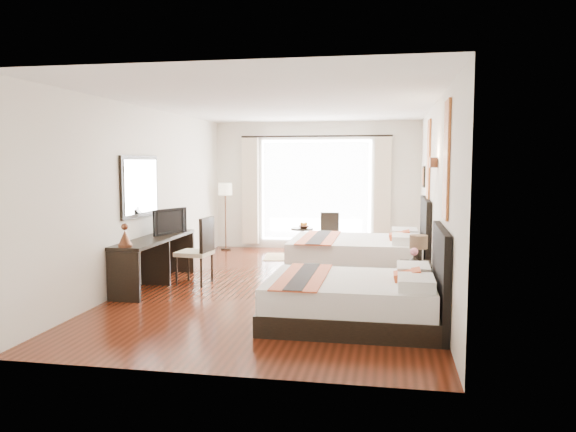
% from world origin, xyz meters
% --- Properties ---
extents(floor, '(4.50, 7.50, 0.01)m').
position_xyz_m(floor, '(0.00, 0.00, -0.01)').
color(floor, '#3A150A').
rests_on(floor, ground).
extents(ceiling, '(4.50, 7.50, 0.02)m').
position_xyz_m(ceiling, '(0.00, 0.00, 2.79)').
color(ceiling, white).
rests_on(ceiling, wall_headboard).
extents(wall_headboard, '(0.01, 7.50, 2.80)m').
position_xyz_m(wall_headboard, '(2.25, 0.00, 1.40)').
color(wall_headboard, silver).
rests_on(wall_headboard, floor).
extents(wall_desk, '(0.01, 7.50, 2.80)m').
position_xyz_m(wall_desk, '(-2.25, 0.00, 1.40)').
color(wall_desk, silver).
rests_on(wall_desk, floor).
extents(wall_window, '(4.50, 0.01, 2.80)m').
position_xyz_m(wall_window, '(0.00, 3.75, 1.40)').
color(wall_window, silver).
rests_on(wall_window, floor).
extents(wall_entry, '(4.50, 0.01, 2.80)m').
position_xyz_m(wall_entry, '(0.00, -3.75, 1.40)').
color(wall_entry, silver).
rests_on(wall_entry, floor).
extents(window_glass, '(2.40, 0.02, 2.20)m').
position_xyz_m(window_glass, '(0.00, 3.73, 1.30)').
color(window_glass, white).
rests_on(window_glass, wall_window).
extents(sheer_curtain, '(2.30, 0.02, 2.10)m').
position_xyz_m(sheer_curtain, '(0.00, 3.67, 1.30)').
color(sheer_curtain, white).
rests_on(sheer_curtain, wall_window).
extents(drape_left, '(0.35, 0.14, 2.35)m').
position_xyz_m(drape_left, '(-1.45, 3.63, 1.28)').
color(drape_left, beige).
rests_on(drape_left, floor).
extents(drape_right, '(0.35, 0.14, 2.35)m').
position_xyz_m(drape_right, '(1.45, 3.63, 1.28)').
color(drape_right, beige).
rests_on(drape_right, floor).
extents(art_panel_near, '(0.03, 0.50, 1.35)m').
position_xyz_m(art_panel_near, '(2.23, -1.87, 1.95)').
color(art_panel_near, maroon).
rests_on(art_panel_near, wall_headboard).
extents(art_panel_far, '(0.03, 0.50, 1.35)m').
position_xyz_m(art_panel_far, '(2.23, 1.17, 1.95)').
color(art_panel_far, maroon).
rests_on(art_panel_far, wall_headboard).
extents(wall_sconce, '(0.10, 0.14, 0.14)m').
position_xyz_m(wall_sconce, '(2.19, -0.48, 1.92)').
color(wall_sconce, '#4C2A1B').
rests_on(wall_sconce, wall_headboard).
extents(mirror_frame, '(0.04, 1.25, 0.95)m').
position_xyz_m(mirror_frame, '(-2.22, -0.33, 1.55)').
color(mirror_frame, black).
rests_on(mirror_frame, wall_desk).
extents(mirror_glass, '(0.01, 1.12, 0.82)m').
position_xyz_m(mirror_glass, '(-2.19, -0.33, 1.55)').
color(mirror_glass, white).
rests_on(mirror_glass, mirror_frame).
extents(bed_near, '(2.09, 1.63, 1.18)m').
position_xyz_m(bed_near, '(1.26, -1.87, 0.31)').
color(bed_near, black).
rests_on(bed_near, floor).
extents(bed_far, '(2.33, 1.82, 1.32)m').
position_xyz_m(bed_far, '(1.14, 1.17, 0.34)').
color(bed_far, black).
rests_on(bed_far, floor).
extents(nightstand, '(0.43, 0.53, 0.51)m').
position_xyz_m(nightstand, '(1.98, -0.48, 0.26)').
color(nightstand, black).
rests_on(nightstand, floor).
extents(table_lamp, '(0.25, 0.25, 0.40)m').
position_xyz_m(table_lamp, '(2.02, -0.43, 0.77)').
color(table_lamp, black).
rests_on(table_lamp, nightstand).
extents(vase, '(0.13, 0.13, 0.13)m').
position_xyz_m(vase, '(1.95, -0.67, 0.57)').
color(vase, black).
rests_on(vase, nightstand).
extents(console_desk, '(0.50, 2.20, 0.76)m').
position_xyz_m(console_desk, '(-1.99, -0.33, 0.38)').
color(console_desk, black).
rests_on(console_desk, floor).
extents(television, '(0.37, 0.71, 0.42)m').
position_xyz_m(television, '(-1.97, 0.12, 0.97)').
color(television, black).
rests_on(television, console_desk).
extents(bronze_figurine, '(0.23, 0.23, 0.29)m').
position_xyz_m(bronze_figurine, '(-1.99, -1.33, 0.90)').
color(bronze_figurine, '#4C2A1B').
rests_on(bronze_figurine, console_desk).
extents(desk_chair, '(0.54, 0.54, 1.07)m').
position_xyz_m(desk_chair, '(-1.39, -0.14, 0.33)').
color(desk_chair, beige).
rests_on(desk_chair, floor).
extents(floor_lamp, '(0.29, 0.29, 1.46)m').
position_xyz_m(floor_lamp, '(-1.93, 3.31, 1.23)').
color(floor_lamp, black).
rests_on(floor_lamp, floor).
extents(side_table, '(0.47, 0.47, 0.55)m').
position_xyz_m(side_table, '(-0.19, 3.06, 0.27)').
color(side_table, black).
rests_on(side_table, floor).
extents(fruit_bowl, '(0.29, 0.29, 0.06)m').
position_xyz_m(fruit_bowl, '(-0.16, 3.02, 0.57)').
color(fruit_bowl, '#472819').
rests_on(fruit_bowl, side_table).
extents(window_chair, '(0.43, 0.43, 0.88)m').
position_xyz_m(window_chair, '(0.38, 2.91, 0.27)').
color(window_chair, beige).
rests_on(window_chair, floor).
extents(jute_rug, '(1.46, 1.09, 0.01)m').
position_xyz_m(jute_rug, '(-0.20, 2.61, 0.01)').
color(jute_rug, tan).
rests_on(jute_rug, floor).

